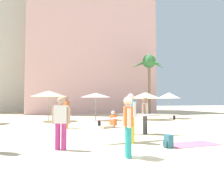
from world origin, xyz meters
TOP-DOWN VIEW (x-y plane):
  - ground at (0.00, 0.00)m, footprint 120.00×120.00m
  - hotel_pink at (4.03, 27.01)m, footprint 16.14×11.65m
  - palm_tree_far_left at (9.41, 18.09)m, footprint 3.84×3.88m
  - cafe_umbrella_0 at (1.63, 12.61)m, footprint 2.46×2.46m
  - cafe_umbrella_1 at (5.63, 11.74)m, footprint 2.63×2.63m
  - cafe_umbrella_3 at (8.11, 12.15)m, footprint 2.05×2.05m
  - cafe_umbrella_5 at (-2.01, 12.77)m, footprint 2.69×2.69m
  - beach_towel at (2.14, 1.50)m, footprint 1.83×0.96m
  - backpack at (1.04, 1.27)m, footprint 0.24×0.30m
  - person_far_left at (1.08, 7.14)m, footprint 1.03×0.71m
  - person_near_right at (1.79, 4.22)m, footprint 2.56×1.75m
  - person_mid_center at (0.25, 2.56)m, footprint 2.87×0.91m
  - person_far_right at (-2.26, 2.05)m, footprint 0.58×0.38m
  - person_near_left at (-1.37, 7.60)m, footprint 0.37×0.58m
  - person_mid_left at (-0.66, 0.54)m, footprint 0.32×0.60m

SIDE VIEW (x-z plane):
  - ground at x=0.00m, z-range 0.00..0.00m
  - beach_towel at x=2.14m, z-range 0.00..0.01m
  - backpack at x=1.04m, z-range -0.01..0.41m
  - person_far_left at x=1.08m, z-range -0.15..0.81m
  - person_mid_left at x=-0.66m, z-range 0.08..1.69m
  - person_far_right at x=-2.26m, z-range 0.08..1.70m
  - person_near_right at x=1.79m, z-range 0.07..1.74m
  - person_mid_center at x=0.25m, z-range 0.06..1.83m
  - person_near_left at x=-1.37m, z-range 0.09..1.84m
  - cafe_umbrella_1 at x=5.63m, z-range 0.85..3.08m
  - cafe_umbrella_0 at x=1.63m, z-range 0.90..3.05m
  - cafe_umbrella_3 at x=8.11m, z-range 0.87..3.12m
  - cafe_umbrella_5 at x=-2.01m, z-range 0.92..3.21m
  - palm_tree_far_left at x=9.41m, z-range 2.26..9.10m
  - hotel_pink at x=4.03m, z-range 0.00..17.23m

